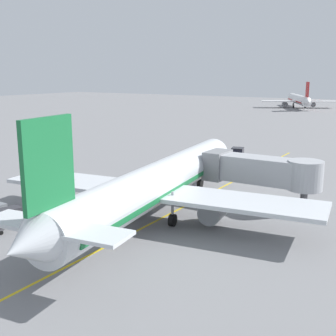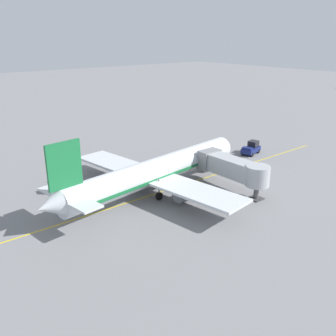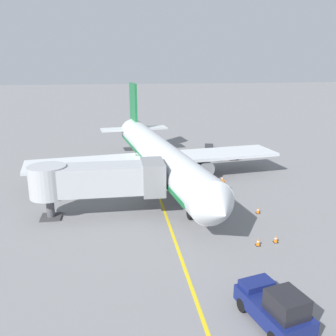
% 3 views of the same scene
% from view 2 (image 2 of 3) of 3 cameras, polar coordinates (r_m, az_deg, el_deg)
% --- Properties ---
extents(ground_plane, '(400.00, 400.00, 0.00)m').
position_cam_2_polar(ground_plane, '(54.92, -1.97, -3.94)').
color(ground_plane, slate).
extents(gate_lead_in_line, '(0.24, 80.00, 0.01)m').
position_cam_2_polar(gate_lead_in_line, '(54.92, -1.97, -3.93)').
color(gate_lead_in_line, gold).
rests_on(gate_lead_in_line, ground).
extents(parked_airliner, '(30.43, 37.32, 10.63)m').
position_cam_2_polar(parked_airliner, '(54.50, -1.84, -0.51)').
color(parked_airliner, silver).
rests_on(parked_airliner, ground).
extents(jet_bridge, '(12.02, 3.50, 4.98)m').
position_cam_2_polar(jet_bridge, '(55.96, 9.83, 0.03)').
color(jet_bridge, '#A8AAAF').
rests_on(jet_bridge, ground).
extents(pushback_tractor, '(3.17, 4.79, 2.40)m').
position_cam_2_polar(pushback_tractor, '(74.61, 12.49, 2.93)').
color(pushback_tractor, navy).
rests_on(pushback_tractor, ground).
extents(baggage_tug_lead, '(1.37, 2.54, 1.62)m').
position_cam_2_polar(baggage_tug_lead, '(60.97, -15.33, -1.48)').
color(baggage_tug_lead, slate).
rests_on(baggage_tug_lead, ground).
extents(baggage_cart_front, '(1.75, 2.98, 1.58)m').
position_cam_2_polar(baggage_cart_front, '(58.91, -14.51, -1.91)').
color(baggage_cart_front, '#4C4C51').
rests_on(baggage_cart_front, ground).
extents(baggage_cart_second_in_train, '(1.75, 2.98, 1.58)m').
position_cam_2_polar(baggage_cart_second_in_train, '(57.51, -16.57, -2.64)').
color(baggage_cart_second_in_train, '#4C4C51').
rests_on(baggage_cart_second_in_train, ground).
extents(ground_crew_wing_walker, '(0.73, 0.26, 1.69)m').
position_cam_2_polar(ground_crew_wing_walker, '(62.83, -1.69, 0.10)').
color(ground_crew_wing_walker, '#232328').
rests_on(ground_crew_wing_walker, ground).
extents(safety_cone_nose_left, '(0.36, 0.36, 0.59)m').
position_cam_2_polar(safety_cone_nose_left, '(70.20, 6.42, 1.54)').
color(safety_cone_nose_left, black).
rests_on(safety_cone_nose_left, ground).
extents(safety_cone_nose_right, '(0.36, 0.36, 0.59)m').
position_cam_2_polar(safety_cone_nose_right, '(71.05, 5.35, 1.80)').
color(safety_cone_nose_right, black).
rests_on(safety_cone_nose_right, ground).
extents(safety_cone_wing_tip, '(0.36, 0.36, 0.59)m').
position_cam_2_polar(safety_cone_wing_tip, '(67.91, 1.41, 1.03)').
color(safety_cone_wing_tip, black).
rests_on(safety_cone_wing_tip, ground).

